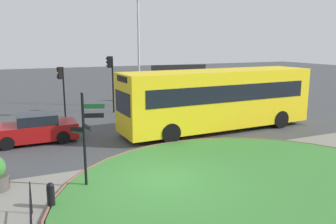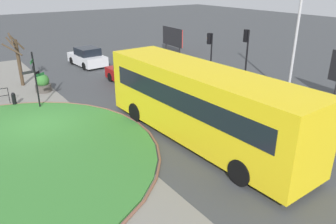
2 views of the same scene
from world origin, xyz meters
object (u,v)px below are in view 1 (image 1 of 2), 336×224
Objects in this scene: car_far_lane at (35,129)px; billboard_right at (179,76)px; traffic_light_far at (111,72)px; bollard_foreground at (51,195)px; bus_yellow at (218,98)px; signpost_directional at (85,133)px; lamppost_tall at (139,49)px; traffic_light_near at (61,80)px.

car_far_lane is 14.54m from billboard_right.
traffic_light_far is at bearing -149.75° from billboard_right.
bus_yellow is at bearing 32.42° from bollard_foreground.
signpost_directional is 12.89m from traffic_light_far.
signpost_directional is 0.40× the size of lamppost_tall.
traffic_light_near is 0.84× the size of traffic_light_far.
car_far_lane is at bearing -136.85° from billboard_right.
traffic_light_far is (-4.12, 7.23, 1.07)m from bus_yellow.
bus_yellow is (9.51, 6.04, 1.38)m from bollard_foreground.
billboard_right is at bearing -145.31° from car_far_lane.
billboard_right is at bearing -151.69° from traffic_light_far.
bus_yellow is 2.37× the size of billboard_right.
billboard_right is (2.37, 9.87, 0.26)m from bus_yellow.
traffic_light_near is 3.35m from traffic_light_far.
bus_yellow is 3.39× the size of traffic_light_near.
signpost_directional is 6.74m from car_far_lane.
bus_yellow is 2.77× the size of car_far_lane.
bus_yellow is 10.31m from traffic_light_near.
traffic_light_far is (5.36, 5.67, 2.20)m from car_far_lane.
bus_yellow is at bearing 170.34° from car_far_lane.
bus_yellow reaches higher than car_far_lane.
lamppost_tall is at bearing -154.53° from billboard_right.
lamppost_tall reaches higher than traffic_light_near.
traffic_light_far reaches higher than billboard_right.
car_far_lane is at bearing 52.78° from traffic_light_far.
traffic_light_near is (2.05, 5.56, 1.76)m from car_far_lane.
bollard_foreground is at bearing -139.72° from signpost_directional.
bollard_foreground is at bearing -118.43° from lamppost_tall.
lamppost_tall reaches higher than car_far_lane.
bus_yellow is at bearing 125.86° from traffic_light_far.
lamppost_tall is at bearing 63.88° from signpost_directional.
signpost_directional is 0.81× the size of car_far_lane.
signpost_directional reaches higher than bollard_foreground.
traffic_light_far is (4.11, 12.18, 0.97)m from signpost_directional.
bus_yellow is 9.68m from car_far_lane.
bus_yellow reaches higher than bollard_foreground.
bollard_foreground is 17.15m from lamppost_tall.
traffic_light_far is at bearing 165.47° from traffic_light_near.
lamppost_tall is (7.92, 7.08, 3.68)m from car_far_lane.
traffic_light_far is 3.28m from lamppost_tall.
traffic_light_near is at bearing 8.19° from traffic_light_far.
traffic_light_near reaches higher than billboard_right.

